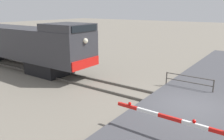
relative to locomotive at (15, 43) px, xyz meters
The scene contains 7 objects.
ground_plane 15.73m from the locomotive, 90.00° to the right, with size 160.00×160.00×0.00m, color gray.
rail_track_left 15.73m from the locomotive, 92.64° to the right, with size 0.08×80.00×0.15m, color #59544C.
rail_track_right 15.73m from the locomotive, 87.36° to the right, with size 0.08×80.00×0.15m, color #59544C.
road_surface 15.72m from the locomotive, 90.00° to the right, with size 36.00×4.64×0.16m, color #47474C.
locomotive is the anchor object (origin of this frame).
crossing_gate 18.17m from the locomotive, 101.52° to the right, with size 0.36×5.45×1.23m.
guard_railing 15.04m from the locomotive, 79.70° to the right, with size 0.08×3.05×0.95m.
Camera 1 is at (-11.28, -2.97, 5.08)m, focal length 36.02 mm.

